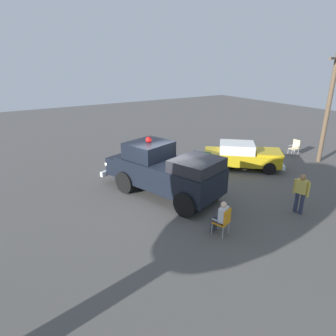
# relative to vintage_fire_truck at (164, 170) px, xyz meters

# --- Properties ---
(ground_plane) EXTENTS (60.00, 60.00, 0.00)m
(ground_plane) POSITION_rel_vintage_fire_truck_xyz_m (-0.05, -0.30, -1.20)
(ground_plane) COLOR #514F4C
(vintage_fire_truck) EXTENTS (3.94, 6.33, 2.59)m
(vintage_fire_truck) POSITION_rel_vintage_fire_truck_xyz_m (0.00, 0.00, 0.00)
(vintage_fire_truck) COLOR black
(vintage_fire_truck) RESTS_ON ground
(classic_hot_rod) EXTENTS (4.49, 4.28, 1.46)m
(classic_hot_rod) POSITION_rel_vintage_fire_truck_xyz_m (5.65, 0.71, -0.45)
(classic_hot_rod) COLOR black
(classic_hot_rod) RESTS_ON ground
(lawn_chair_near_truck) EXTENTS (0.63, 0.63, 1.02)m
(lawn_chair_near_truck) POSITION_rel_vintage_fire_truck_xyz_m (0.03, -4.00, -0.61)
(lawn_chair_near_truck) COLOR #B7BABF
(lawn_chair_near_truck) RESTS_ON ground
(lawn_chair_by_car) EXTENTS (0.51, 0.53, 1.02)m
(lawn_chair_by_car) POSITION_rel_vintage_fire_truck_xyz_m (10.29, 0.61, -0.61)
(lawn_chair_by_car) COLOR #B7BABF
(lawn_chair_by_car) RESTS_ON ground
(lawn_chair_spare) EXTENTS (0.67, 0.67, 1.02)m
(lawn_chair_spare) POSITION_rel_vintage_fire_truck_xyz_m (3.64, 1.51, -0.61)
(lawn_chair_spare) COLOR #B7BABF
(lawn_chair_spare) RESTS_ON ground
(spectator_seated) EXTENTS (0.53, 0.63, 1.29)m
(spectator_seated) POSITION_rel_vintage_fire_truck_xyz_m (-0.01, -3.87, -0.50)
(spectator_seated) COLOR #383842
(spectator_seated) RESTS_ON ground
(spectator_standing) EXTENTS (0.35, 0.65, 1.68)m
(spectator_standing) POSITION_rel_vintage_fire_truck_xyz_m (3.72, -4.38, -0.23)
(spectator_standing) COLOR #2D334C
(spectator_standing) RESTS_ON ground
(utility_pole) EXTENTS (1.70, 0.28, 6.53)m
(utility_pole) POSITION_rel_vintage_fire_truck_xyz_m (10.51, -0.97, 2.21)
(utility_pole) COLOR brown
(utility_pole) RESTS_ON ground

